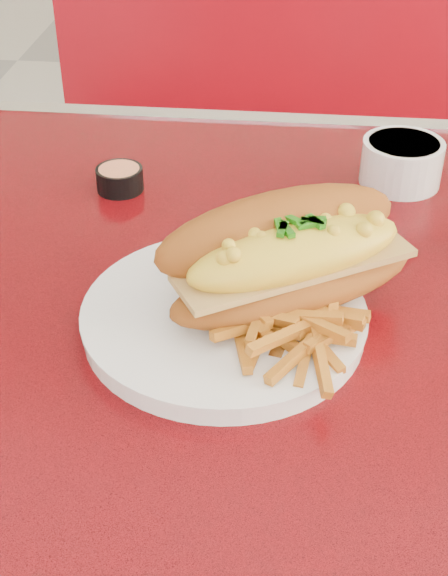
# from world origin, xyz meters

# --- Properties ---
(diner_table) EXTENTS (1.23, 0.83, 0.77)m
(diner_table) POSITION_xyz_m (0.00, 0.00, 0.61)
(diner_table) COLOR red
(diner_table) RESTS_ON ground
(booth_bench_far) EXTENTS (1.20, 0.51, 0.90)m
(booth_bench_far) POSITION_xyz_m (0.00, 0.81, 0.29)
(booth_bench_far) COLOR maroon
(booth_bench_far) RESTS_ON ground
(dinner_plate) EXTENTS (0.30, 0.30, 0.02)m
(dinner_plate) POSITION_xyz_m (-0.16, -0.04, 0.78)
(dinner_plate) COLOR white
(dinner_plate) RESTS_ON diner_table
(mac_hoagie) EXTENTS (0.25, 0.21, 0.10)m
(mac_hoagie) POSITION_xyz_m (-0.11, -0.01, 0.83)
(mac_hoagie) COLOR #9A5118
(mac_hoagie) RESTS_ON dinner_plate
(fries_pile) EXTENTS (0.14, 0.13, 0.03)m
(fries_pile) POSITION_xyz_m (-0.11, -0.06, 0.80)
(fries_pile) COLOR orange
(fries_pile) RESTS_ON dinner_plate
(fork) EXTENTS (0.05, 0.16, 0.00)m
(fork) POSITION_xyz_m (-0.10, -0.02, 0.79)
(fork) COLOR silver
(fork) RESTS_ON dinner_plate
(gravy_ramekin) EXTENTS (0.10, 0.10, 0.05)m
(gravy_ramekin) POSITION_xyz_m (0.00, 0.24, 0.80)
(gravy_ramekin) COLOR white
(gravy_ramekin) RESTS_ON diner_table
(sauce_cup_left) EXTENTS (0.06, 0.06, 0.03)m
(sauce_cup_left) POSITION_xyz_m (-0.30, 0.19, 0.78)
(sauce_cup_left) COLOR black
(sauce_cup_left) RESTS_ON diner_table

